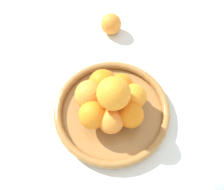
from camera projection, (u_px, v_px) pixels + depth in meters
The scene contains 4 objects.
ground_plane at pixel (112, 112), 0.64m from camera, with size 4.00×4.00×0.00m, color silver.
fruit_bowl at pixel (112, 110), 0.62m from camera, with size 0.33×0.33×0.03m.
orange_pile at pixel (110, 99), 0.57m from camera, with size 0.19×0.18×0.14m.
stray_orange at pixel (111, 24), 0.76m from camera, with size 0.07×0.07×0.07m, color orange.
Camera 1 is at (-0.04, 0.26, 0.59)m, focal length 35.00 mm.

